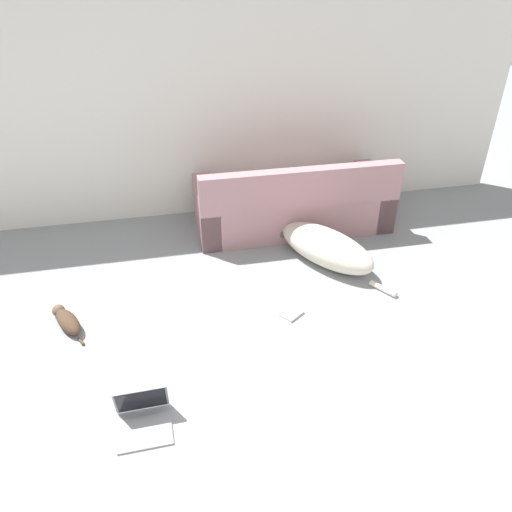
{
  "coord_description": "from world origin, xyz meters",
  "views": [
    {
      "loc": [
        -0.27,
        -1.5,
        2.71
      ],
      "look_at": [
        0.46,
        1.9,
        0.49
      ],
      "focal_mm": 35.0,
      "sensor_mm": 36.0,
      "label": 1
    }
  ],
  "objects_px": {
    "dog": "(322,245)",
    "laptop_open": "(143,413)",
    "book_cream": "(291,314)",
    "couch": "(293,205)",
    "cat": "(67,320)"
  },
  "relations": [
    {
      "from": "couch",
      "to": "cat",
      "type": "xyz_separation_m",
      "value": [
        -2.27,
        -1.23,
        -0.2
      ]
    },
    {
      "from": "book_cream",
      "to": "couch",
      "type": "bearing_deg",
      "value": 74.04
    },
    {
      "from": "dog",
      "to": "book_cream",
      "type": "height_order",
      "value": "dog"
    },
    {
      "from": "couch",
      "to": "book_cream",
      "type": "bearing_deg",
      "value": 74.48
    },
    {
      "from": "dog",
      "to": "laptop_open",
      "type": "bearing_deg",
      "value": 100.74
    },
    {
      "from": "couch",
      "to": "cat",
      "type": "bearing_deg",
      "value": 28.97
    },
    {
      "from": "cat",
      "to": "laptop_open",
      "type": "bearing_deg",
      "value": -179.97
    },
    {
      "from": "cat",
      "to": "book_cream",
      "type": "relative_size",
      "value": 2.27
    },
    {
      "from": "dog",
      "to": "laptop_open",
      "type": "xyz_separation_m",
      "value": [
        -1.77,
        -1.64,
        -0.08
      ]
    },
    {
      "from": "couch",
      "to": "laptop_open",
      "type": "bearing_deg",
      "value": 54.9
    },
    {
      "from": "cat",
      "to": "book_cream",
      "type": "xyz_separation_m",
      "value": [
        1.85,
        -0.24,
        -0.05
      ]
    },
    {
      "from": "couch",
      "to": "cat",
      "type": "height_order",
      "value": "couch"
    },
    {
      "from": "dog",
      "to": "couch",
      "type": "bearing_deg",
      "value": -24.51
    },
    {
      "from": "couch",
      "to": "dog",
      "type": "bearing_deg",
      "value": 98.04
    },
    {
      "from": "cat",
      "to": "laptop_open",
      "type": "height_order",
      "value": "laptop_open"
    }
  ]
}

